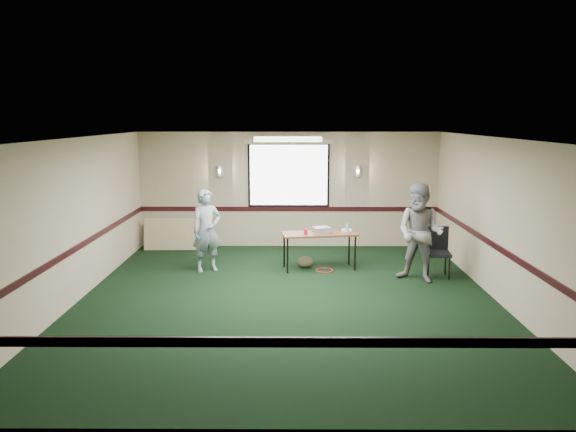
{
  "coord_description": "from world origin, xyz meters",
  "views": [
    {
      "loc": [
        0.06,
        -9.07,
        3.02
      ],
      "look_at": [
        0.0,
        1.3,
        1.2
      ],
      "focal_mm": 35.0,
      "sensor_mm": 36.0,
      "label": 1
    }
  ],
  "objects_px": {
    "folding_table": "(319,236)",
    "conference_chair": "(437,248)",
    "person_left": "(207,231)",
    "projector": "(322,230)",
    "person_right": "(420,233)"
  },
  "relations": [
    {
      "from": "conference_chair",
      "to": "person_left",
      "type": "height_order",
      "value": "person_left"
    },
    {
      "from": "conference_chair",
      "to": "person_left",
      "type": "bearing_deg",
      "value": -179.55
    },
    {
      "from": "folding_table",
      "to": "person_right",
      "type": "bearing_deg",
      "value": -33.97
    },
    {
      "from": "projector",
      "to": "person_right",
      "type": "relative_size",
      "value": 0.18
    },
    {
      "from": "folding_table",
      "to": "person_left",
      "type": "bearing_deg",
      "value": 175.17
    },
    {
      "from": "person_right",
      "to": "conference_chair",
      "type": "bearing_deg",
      "value": 72.68
    },
    {
      "from": "folding_table",
      "to": "conference_chair",
      "type": "distance_m",
      "value": 2.3
    },
    {
      "from": "folding_table",
      "to": "person_left",
      "type": "height_order",
      "value": "person_left"
    },
    {
      "from": "projector",
      "to": "folding_table",
      "type": "bearing_deg",
      "value": -155.82
    },
    {
      "from": "folding_table",
      "to": "conference_chair",
      "type": "height_order",
      "value": "conference_chair"
    },
    {
      "from": "folding_table",
      "to": "person_right",
      "type": "distance_m",
      "value": 2.02
    },
    {
      "from": "folding_table",
      "to": "conference_chair",
      "type": "xyz_separation_m",
      "value": [
        2.24,
        -0.49,
        -0.13
      ]
    },
    {
      "from": "conference_chair",
      "to": "person_left",
      "type": "xyz_separation_m",
      "value": [
        -4.48,
        0.33,
        0.26
      ]
    },
    {
      "from": "folding_table",
      "to": "person_left",
      "type": "relative_size",
      "value": 0.95
    },
    {
      "from": "conference_chair",
      "to": "person_right",
      "type": "relative_size",
      "value": 0.52
    }
  ]
}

